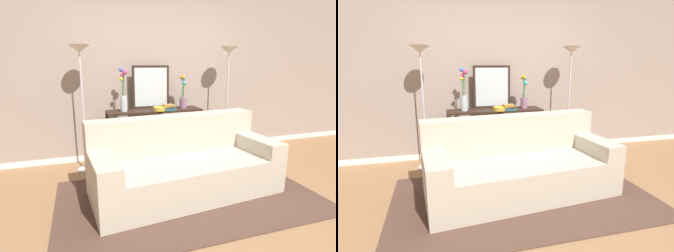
% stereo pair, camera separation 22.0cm
% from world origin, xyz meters
% --- Properties ---
extents(ground_plane, '(16.00, 16.00, 0.02)m').
position_xyz_m(ground_plane, '(0.00, 0.00, -0.01)').
color(ground_plane, '#936B47').
extents(back_wall, '(12.00, 0.15, 2.99)m').
position_xyz_m(back_wall, '(0.00, 2.01, 1.49)').
color(back_wall, white).
rests_on(back_wall, ground).
extents(area_rug, '(2.90, 1.71, 0.01)m').
position_xyz_m(area_rug, '(-0.11, 0.33, 0.01)').
color(area_rug, '#51382D').
rests_on(area_rug, ground).
extents(couch, '(2.22, 1.11, 0.88)m').
position_xyz_m(couch, '(-0.11, 0.49, 0.31)').
color(couch, '#BCB29E').
rests_on(couch, ground).
extents(console_table, '(1.44, 0.38, 0.81)m').
position_xyz_m(console_table, '(-0.15, 1.63, 0.57)').
color(console_table, black).
rests_on(console_table, ground).
extents(floor_lamp_left, '(0.28, 0.28, 1.73)m').
position_xyz_m(floor_lamp_left, '(-1.19, 1.54, 1.36)').
color(floor_lamp_left, silver).
rests_on(floor_lamp_left, ground).
extents(floor_lamp_right, '(0.28, 0.28, 1.75)m').
position_xyz_m(floor_lamp_right, '(1.03, 1.54, 1.38)').
color(floor_lamp_right, silver).
rests_on(floor_lamp_right, ground).
extents(wall_mirror, '(0.58, 0.02, 0.65)m').
position_xyz_m(wall_mirror, '(-0.16, 1.79, 1.14)').
color(wall_mirror, black).
rests_on(wall_mirror, console_table).
extents(vase_tall_flowers, '(0.13, 0.11, 0.63)m').
position_xyz_m(vase_tall_flowers, '(-0.61, 1.63, 1.06)').
color(vase_tall_flowers, silver).
rests_on(vase_tall_flowers, console_table).
extents(vase_short_flowers, '(0.11, 0.12, 0.51)m').
position_xyz_m(vase_short_flowers, '(0.32, 1.64, 1.00)').
color(vase_short_flowers, gray).
rests_on(vase_short_flowers, console_table).
extents(fruit_bowl, '(0.18, 0.18, 0.06)m').
position_xyz_m(fruit_bowl, '(-0.11, 1.51, 0.84)').
color(fruit_bowl, gold).
rests_on(fruit_bowl, console_table).
extents(book_stack, '(0.21, 0.17, 0.09)m').
position_xyz_m(book_stack, '(0.03, 1.53, 0.85)').
color(book_stack, '#1E7075').
rests_on(book_stack, console_table).
extents(book_row_under_console, '(0.46, 0.18, 0.12)m').
position_xyz_m(book_row_under_console, '(-0.51, 1.63, 0.05)').
color(book_row_under_console, '#236033').
rests_on(book_row_under_console, ground).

